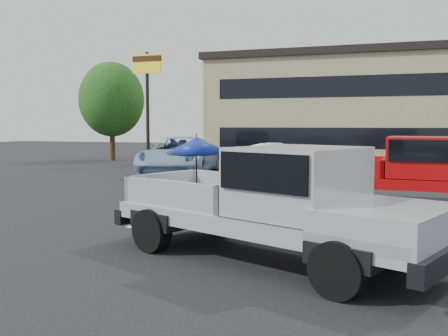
{
  "coord_description": "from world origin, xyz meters",
  "views": [
    {
      "loc": [
        2.37,
        -9.86,
        2.23
      ],
      "look_at": [
        -1.01,
        0.12,
        1.3
      ],
      "focal_mm": 40.0,
      "sensor_mm": 36.0,
      "label": 1
    }
  ],
  "objects": [
    {
      "name": "red_pickup",
      "position": [
        2.92,
        4.48,
        1.03
      ],
      "size": [
        5.86,
        2.42,
        1.89
      ],
      "rotation": [
        0.0,
        0.0,
        -0.06
      ],
      "color": "black",
      "rests_on": "ground"
    },
    {
      "name": "silver_pickup",
      "position": [
        0.77,
        -2.12,
        1.05
      ],
      "size": [
        6.01,
        3.97,
        2.06
      ],
      "rotation": [
        0.0,
        0.0,
        -0.39
      ],
      "color": "black",
      "rests_on": "ground"
    },
    {
      "name": "tree_left",
      "position": [
        -14.0,
        17.0,
        3.73
      ],
      "size": [
        3.96,
        3.96,
        6.02
      ],
      "color": "#332114",
      "rests_on": "ground"
    },
    {
      "name": "silver_sedan",
      "position": [
        -1.72,
        9.27,
        0.74
      ],
      "size": [
        4.72,
        2.39,
        1.48
      ],
      "primitive_type": "imported",
      "rotation": [
        0.0,
        0.0,
        1.76
      ],
      "color": "#B8BBC0",
      "rests_on": "ground"
    },
    {
      "name": "stripe_right",
      "position": [
        3.0,
        2.0,
        0.0
      ],
      "size": [
        0.12,
        5.0,
        0.01
      ],
      "primitive_type": "cube",
      "color": "silver",
      "rests_on": "ground"
    },
    {
      "name": "stripe_left",
      "position": [
        -3.0,
        2.0,
        0.0
      ],
      "size": [
        0.12,
        5.0,
        0.01
      ],
      "primitive_type": "cube",
      "color": "silver",
      "rests_on": "ground"
    },
    {
      "name": "motel_building",
      "position": [
        2.0,
        20.99,
        3.21
      ],
      "size": [
        20.4,
        8.4,
        6.3
      ],
      "color": "tan",
      "rests_on": "ground"
    },
    {
      "name": "blue_suv",
      "position": [
        -6.52,
        10.29,
        0.84
      ],
      "size": [
        3.82,
        6.44,
        1.68
      ],
      "primitive_type": "imported",
      "rotation": [
        0.0,
        0.0,
        0.18
      ],
      "color": "#82A2C2",
      "rests_on": "ground"
    },
    {
      "name": "motel_sign",
      "position": [
        -10.0,
        14.0,
        4.65
      ],
      "size": [
        1.6,
        0.22,
        6.0
      ],
      "color": "black",
      "rests_on": "ground"
    },
    {
      "name": "ground",
      "position": [
        0.0,
        0.0,
        0.0
      ],
      "size": [
        90.0,
        90.0,
        0.0
      ],
      "primitive_type": "plane",
      "color": "black",
      "rests_on": "ground"
    }
  ]
}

